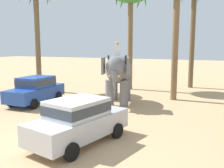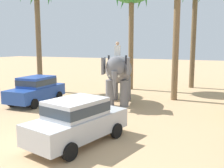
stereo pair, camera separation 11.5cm
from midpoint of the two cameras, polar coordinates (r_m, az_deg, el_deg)
The scene contains 4 objects.
ground_plane at distance 9.97m, azimuth -10.18°, elevation -13.09°, with size 120.00×120.00×0.00m, color tan.
car_sedan_foreground at distance 9.73m, azimuth -7.33°, elevation -7.77°, with size 2.55×4.37×1.70m.
car_parked_far_side at distance 16.95m, azimuth -16.31°, elevation -1.03°, with size 2.01×4.17×1.70m.
elephant_with_mahout at distance 16.00m, azimuth 1.67°, elevation 2.60°, with size 2.47×4.02×3.88m.
Camera 2 is at (5.36, -7.58, 3.66)m, focal length 41.10 mm.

